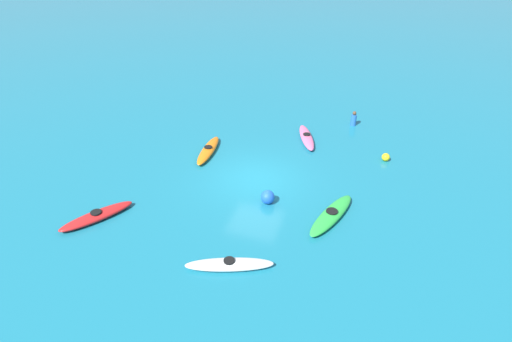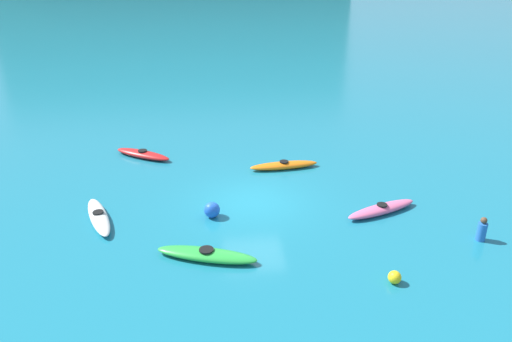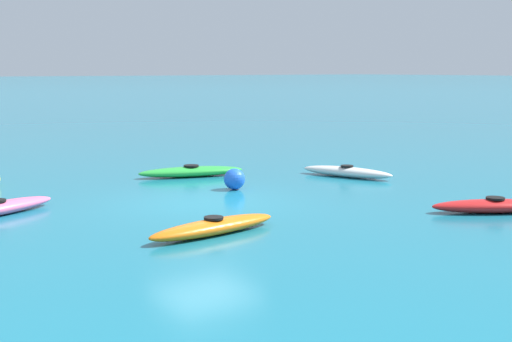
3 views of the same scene
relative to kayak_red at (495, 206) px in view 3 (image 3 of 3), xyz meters
name	(u,v)px [view 3 (image 3 of 3)]	position (x,y,z in m)	size (l,w,h in m)	color
ground_plane	(205,202)	(4.83, -5.18, -0.16)	(600.00, 600.00, 0.00)	#19728C
kayak_red	(495,206)	(0.00, 0.00, 0.00)	(2.93, 2.20, 0.37)	red
kayak_green	(191,172)	(2.93, -9.01, 0.00)	(3.40, 1.74, 0.37)	green
kayak_orange	(214,227)	(6.55, -2.06, 0.00)	(3.20, 0.94, 0.37)	orange
kayak_white	(347,172)	(-0.99, -6.08, 0.00)	(1.61, 3.11, 0.37)	white
buoy_blue	(234,179)	(3.17, -6.25, 0.14)	(0.60, 0.60, 0.60)	blue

